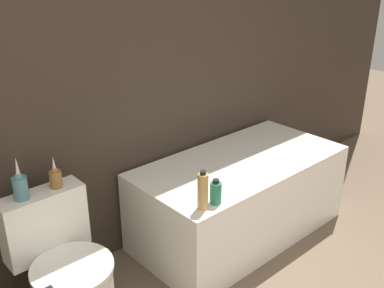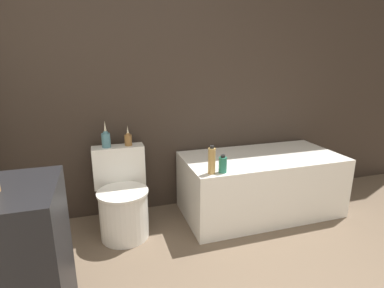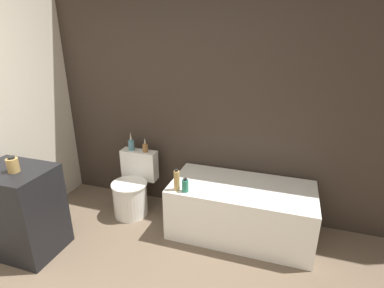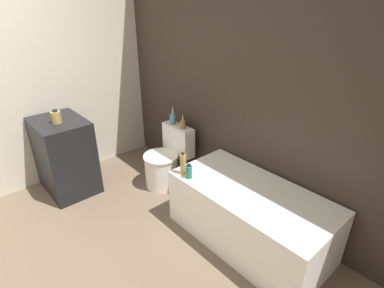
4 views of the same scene
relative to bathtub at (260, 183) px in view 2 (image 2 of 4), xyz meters
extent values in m
cube|color=#332821|center=(-0.85, 0.41, 1.02)|extent=(6.40, 0.06, 2.60)
cube|color=white|center=(0.00, 0.00, 0.00)|extent=(1.44, 0.72, 0.56)
cube|color=#B7BCC6|center=(0.00, 0.00, 0.27)|extent=(1.24, 0.52, 0.01)
cylinder|color=white|center=(-1.26, -0.06, -0.09)|extent=(0.39, 0.39, 0.38)
cylinder|color=white|center=(-1.26, -0.06, 0.11)|extent=(0.40, 0.40, 0.02)
cube|color=white|center=(-1.26, 0.21, 0.24)|extent=(0.43, 0.15, 0.35)
cylinder|color=teal|center=(-1.35, 0.21, 0.47)|extent=(0.07, 0.07, 0.12)
sphere|color=teal|center=(-1.35, 0.21, 0.53)|extent=(0.05, 0.05, 0.05)
cone|color=beige|center=(-1.35, 0.21, 0.59)|extent=(0.03, 0.03, 0.11)
cylinder|color=olive|center=(-1.17, 0.21, 0.46)|extent=(0.06, 0.06, 0.09)
sphere|color=olive|center=(-1.17, 0.21, 0.51)|extent=(0.04, 0.04, 0.04)
cone|color=beige|center=(-1.17, 0.21, 0.55)|extent=(0.02, 0.02, 0.08)
cylinder|color=tan|center=(-0.60, -0.27, 0.37)|extent=(0.06, 0.06, 0.20)
cylinder|color=black|center=(-0.60, -0.27, 0.49)|extent=(0.03, 0.03, 0.02)
cylinder|color=#267259|center=(-0.51, -0.28, 0.34)|extent=(0.06, 0.06, 0.12)
cylinder|color=black|center=(-0.51, -0.28, 0.41)|extent=(0.03, 0.03, 0.02)
camera|label=1|loc=(-2.01, -1.76, 1.52)|focal=42.00mm
camera|label=2|loc=(-1.39, -2.29, 1.12)|focal=28.00mm
camera|label=3|loc=(0.35, -2.68, 1.74)|focal=28.00mm
camera|label=4|loc=(1.25, -1.81, 1.77)|focal=28.00mm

